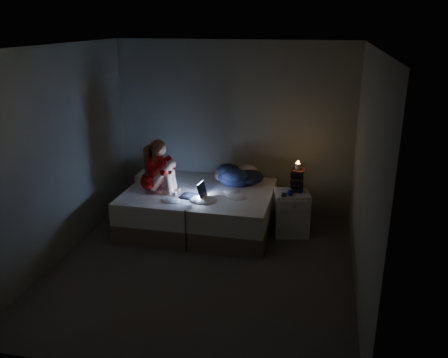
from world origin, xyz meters
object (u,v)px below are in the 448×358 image
(candle, at_px, (298,165))
(phone, at_px, (282,194))
(nightstand, at_px, (291,213))
(bed, at_px, (200,209))
(laptop, at_px, (192,189))
(woman, at_px, (151,166))

(candle, relative_size, phone, 0.57)
(candle, bearing_deg, nightstand, -122.55)
(bed, relative_size, laptop, 6.10)
(woman, distance_m, nightstand, 2.07)
(candle, height_order, phone, candle)
(nightstand, bearing_deg, candle, 45.68)
(laptop, relative_size, candle, 4.22)
(woman, height_order, laptop, woman)
(woman, relative_size, candle, 9.59)
(woman, height_order, phone, woman)
(bed, distance_m, phone, 1.23)
(bed, relative_size, candle, 25.69)
(nightstand, bearing_deg, phone, -150.43)
(bed, bearing_deg, candle, 6.11)
(woman, relative_size, laptop, 2.27)
(laptop, height_order, candle, candle)
(woman, height_order, candle, woman)
(woman, xyz_separation_m, phone, (1.82, 0.15, -0.33))
(woman, bearing_deg, phone, 5.21)
(woman, bearing_deg, nightstand, 8.18)
(nightstand, xyz_separation_m, candle, (0.05, 0.07, 0.68))
(laptop, bearing_deg, bed, 92.99)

